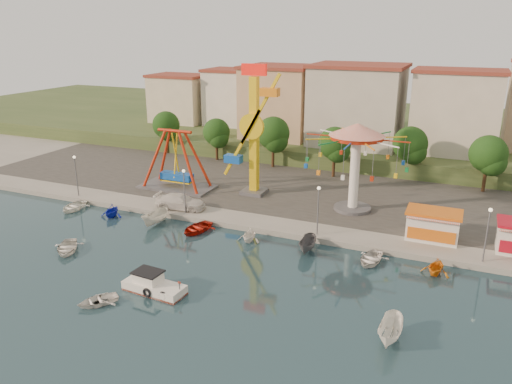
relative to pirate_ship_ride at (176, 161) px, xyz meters
The scene contains 36 objects.
ground 25.45m from the pirate_ship_ride, 56.13° to the right, with size 200.00×200.00×0.00m, color #15313C.
quay_deck 43.68m from the pirate_ship_ride, 71.26° to the left, with size 200.00×100.00×0.60m, color #9E998E.
asphalt_pad 17.14m from the pirate_ship_ride, 33.31° to the left, with size 90.00×28.00×0.01m, color #4C4944.
hill_terrace 48.34m from the pirate_ship_ride, 73.17° to the left, with size 200.00×60.00×3.00m, color #384C26.
pirate_ship_ride is the anchor object (origin of this frame).
kamikaze_tower 11.66m from the pirate_ship_ride, ahead, with size 5.46×3.10×16.50m.
wave_swinger 24.00m from the pirate_ship_ride, ahead, with size 11.60×11.60×10.40m.
booth_left 33.48m from the pirate_ship_ride, ahead, with size 5.40×3.78×3.08m.
lamp_post_0 12.78m from the pirate_ship_ride, 142.06° to the right, with size 0.14×0.14×5.00m, color #59595E.
lamp_post_1 9.92m from the pirate_ship_ride, 52.62° to the right, with size 0.14×0.14×5.00m, color #59595E.
lamp_post_2 23.36m from the pirate_ship_ride, 19.59° to the right, with size 0.14×0.14×5.00m, color #59595E.
lamp_post_3 38.79m from the pirate_ship_ride, 11.63° to the right, with size 0.14×0.14×5.00m, color #59595E.
tree_0 20.17m from the pirate_ship_ride, 126.66° to the left, with size 4.60×4.60×7.19m.
tree_1 15.58m from the pirate_ship_ride, 97.49° to the left, with size 4.35×4.35×6.80m.
tree_2 17.05m from the pirate_ship_ride, 62.00° to the left, with size 5.02×5.02×7.85m.
tree_3 22.53m from the pirate_ship_ride, 37.01° to the left, with size 4.68×4.68×7.32m.
tree_4 32.52m from the pirate_ship_ride, 30.59° to the left, with size 4.86×4.86×7.60m.
tree_5 40.75m from the pirate_ship_ride, 21.19° to the left, with size 4.83×4.83×7.54m.
building_0 32.16m from the pirate_ship_ride, 127.54° to the left, with size 9.26×9.53×11.87m, color beige.
building_1 31.57m from the pirate_ship_ride, 103.53° to the left, with size 12.33×9.01×8.63m, color silver.
building_2 31.96m from the pirate_ship_ride, 79.47° to the left, with size 11.95×9.28×11.23m, color tan.
building_3 34.30m from the pirate_ship_ride, 55.03° to the left, with size 12.59×10.50×9.20m, color beige.
building_4 45.69m from the pirate_ship_ride, 43.53° to the left, with size 10.75×9.23×9.24m, color beige.
cabin_motorboat 27.12m from the pirate_ship_ride, 62.47° to the right, with size 5.56×2.44×1.91m.
rowboat_a 20.96m from the pirate_ship_ride, 90.11° to the right, with size 2.90×4.05×0.84m, color white.
rowboat_b 29.15m from the pirate_ship_ride, 70.90° to the right, with size 2.33×3.26×0.68m, color white.
skiff 39.52m from the pirate_ship_ride, 35.68° to the right, with size 1.56×4.14×1.60m, color white.
van 8.77m from the pirate_ship_ride, 55.49° to the right, with size 2.46×6.06×1.76m, color silver.
moored_boat_0 14.20m from the pirate_ship_ride, 126.09° to the right, with size 2.90×4.06×0.84m, color white.
moored_boat_1 11.80m from the pirate_ship_ride, 101.17° to the right, with size 2.55×2.96×1.56m, color #1524B8.
moored_boat_2 12.25m from the pirate_ship_ride, 70.19° to the right, with size 1.58×4.21×1.63m, color beige.
moored_boat_3 14.95m from the pirate_ship_ride, 49.84° to the right, with size 3.01×4.21×0.87m, color #AE1B0D.
moored_boat_4 19.45m from the pirate_ship_ride, 35.23° to the right, with size 2.38×2.75×1.45m, color white.
moored_boat_5 24.85m from the pirate_ship_ride, 26.63° to the right, with size 1.43×3.81×1.47m, color #56555A.
moored_boat_6 30.57m from the pirate_ship_ride, 21.32° to the right, with size 2.83×3.97×0.82m, color silver.
moored_boat_7 36.02m from the pirate_ship_ride, 17.90° to the right, with size 2.54×2.94×1.55m, color orange.
Camera 1 is at (21.30, -33.89, 21.36)m, focal length 35.00 mm.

